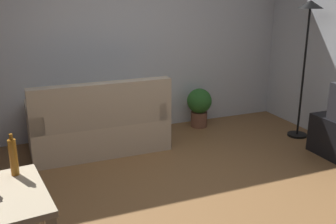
{
  "coord_description": "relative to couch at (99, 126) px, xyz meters",
  "views": [
    {
      "loc": [
        -1.34,
        -3.0,
        1.93
      ],
      "look_at": [
        0.1,
        0.5,
        0.75
      ],
      "focal_mm": 41.95,
      "sensor_mm": 36.0,
      "label": 1
    }
  ],
  "objects": [
    {
      "name": "ground_plane",
      "position": [
        0.38,
        -1.59,
        -0.32
      ],
      "size": [
        5.2,
        4.4,
        0.02
      ],
      "primitive_type": "cube",
      "color": "olive"
    },
    {
      "name": "wall_rear",
      "position": [
        0.38,
        0.61,
        1.04
      ],
      "size": [
        5.2,
        0.1,
        2.7
      ],
      "primitive_type": "cube",
      "color": "silver",
      "rests_on": "ground_plane"
    },
    {
      "name": "couch",
      "position": [
        0.0,
        0.0,
        0.0
      ],
      "size": [
        1.66,
        0.84,
        0.92
      ],
      "rotation": [
        0.0,
        0.0,
        3.14
      ],
      "color": "beige",
      "rests_on": "ground_plane"
    },
    {
      "name": "torchiere_lamp",
      "position": [
        2.63,
        -0.56,
        1.1
      ],
      "size": [
        0.32,
        0.32,
        1.81
      ],
      "color": "black",
      "rests_on": "ground_plane"
    },
    {
      "name": "potted_plant",
      "position": [
        1.55,
        0.31,
        0.02
      ],
      "size": [
        0.36,
        0.36,
        0.57
      ],
      "color": "brown",
      "rests_on": "ground_plane"
    },
    {
      "name": "bottle_amber",
      "position": [
        -1.0,
        -2.02,
        0.58
      ],
      "size": [
        0.05,
        0.05,
        0.29
      ],
      "color": "#9E6019",
      "rests_on": "desk"
    }
  ]
}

